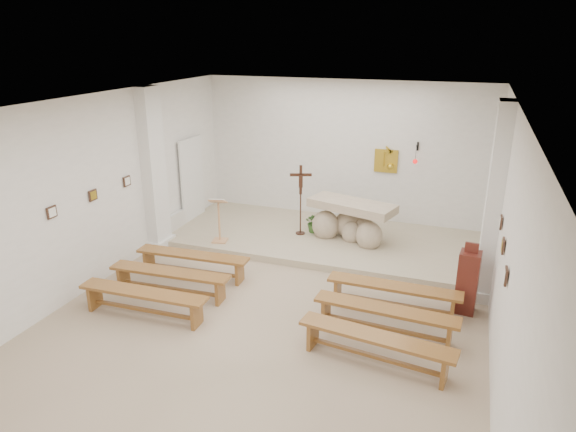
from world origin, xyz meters
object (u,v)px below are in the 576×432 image
at_px(altar, 350,224).
at_px(bench_left_front, 193,259).
at_px(crucifix_stand, 301,195).
at_px(donation_pedestal, 467,282).
at_px(bench_left_third, 143,297).
at_px(bench_right_third, 376,342).
at_px(bench_right_second, 385,315).
at_px(bench_left_second, 170,277).
at_px(bench_right_front, 394,291).
at_px(lectern, 219,220).

bearing_deg(altar, bench_left_front, -119.38).
xyz_separation_m(crucifix_stand, donation_pedestal, (3.67, -2.10, -0.53)).
relative_size(bench_left_front, bench_left_third, 1.00).
bearing_deg(bench_right_third, bench_left_third, -172.74).
bearing_deg(bench_right_second, bench_left_second, -176.61).
distance_m(altar, bench_right_third, 4.39).
relative_size(bench_right_front, bench_left_third, 1.00).
height_order(bench_right_front, bench_left_second, same).
relative_size(crucifix_stand, donation_pedestal, 1.28).
distance_m(lectern, bench_right_front, 4.29).
xyz_separation_m(lectern, bench_right_third, (4.03, -3.07, -0.30)).
height_order(lectern, bench_right_third, lectern).
bearing_deg(bench_left_third, bench_right_second, 9.88).
relative_size(lectern, bench_right_third, 0.45).
bearing_deg(bench_left_front, bench_right_second, -14.65).
bearing_deg(bench_right_front, bench_right_third, -89.34).
bearing_deg(bench_right_third, donation_pedestal, 67.25).
relative_size(altar, bench_left_third, 0.89).
bearing_deg(lectern, bench_right_front, -32.63).
bearing_deg(donation_pedestal, bench_right_second, -128.75).
relative_size(crucifix_stand, bench_right_third, 0.71).
bearing_deg(crucifix_stand, altar, -17.91).
bearing_deg(bench_left_third, crucifix_stand, 69.61).
bearing_deg(altar, bench_left_second, -111.55).
height_order(lectern, bench_right_front, lectern).
xyz_separation_m(bench_right_front, bench_right_third, (0.00, -1.62, 0.00)).
xyz_separation_m(donation_pedestal, bench_left_third, (-5.04, -2.01, -0.20)).
bearing_deg(lectern, donation_pedestal, -24.45).
relative_size(lectern, crucifix_stand, 0.64).
xyz_separation_m(donation_pedestal, bench_left_second, (-5.04, -1.20, -0.20)).
relative_size(altar, bench_right_third, 0.88).
bearing_deg(bench_right_second, bench_left_third, -164.78).
xyz_separation_m(lectern, donation_pedestal, (5.19, -1.06, -0.10)).
height_order(altar, bench_right_third, altar).
distance_m(crucifix_stand, donation_pedestal, 4.26).
height_order(crucifix_stand, bench_left_front, crucifix_stand).
bearing_deg(bench_right_third, bench_left_second, 175.43).
bearing_deg(bench_left_third, bench_right_third, -1.95).
distance_m(lectern, bench_left_front, 1.48).
bearing_deg(bench_left_second, altar, 50.01).
height_order(bench_left_front, bench_right_third, same).
relative_size(crucifix_stand, bench_left_front, 0.71).
bearing_deg(bench_left_third, donation_pedestal, 19.80).
height_order(crucifix_stand, bench_left_third, crucifix_stand).
bearing_deg(lectern, bench_right_third, -50.21).
xyz_separation_m(lectern, bench_right_second, (4.03, -2.25, -0.30)).
relative_size(bench_left_third, bench_right_third, 0.99).
height_order(altar, bench_left_front, altar).
bearing_deg(bench_left_third, altar, 56.91).
bearing_deg(lectern, bench_left_second, -99.06).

